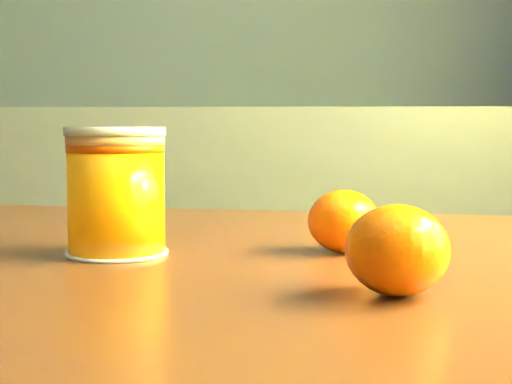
{
  "coord_description": "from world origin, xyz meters",
  "views": [
    {
      "loc": [
        0.92,
        -0.39,
        0.85
      ],
      "look_at": [
        0.9,
        0.17,
        0.8
      ],
      "focal_mm": 50.0,
      "sensor_mm": 36.0,
      "label": 1
    }
  ],
  "objects": [
    {
      "name": "orange_back",
      "position": [
        0.97,
        0.18,
        0.78
      ],
      "size": [
        0.07,
        0.07,
        0.05
      ],
      "primitive_type": "ellipsoid",
      "rotation": [
        0.0,
        0.0,
        0.41
      ],
      "color": "#FF6405",
      "rests_on": "table"
    },
    {
      "name": "orange_front",
      "position": [
        0.99,
        0.03,
        0.78
      ],
      "size": [
        0.07,
        0.07,
        0.05
      ],
      "primitive_type": "ellipsoid",
      "rotation": [
        0.0,
        0.0,
        -0.18
      ],
      "color": "#FF6405",
      "rests_on": "table"
    },
    {
      "name": "juice_glass",
      "position": [
        0.79,
        0.16,
        0.8
      ],
      "size": [
        0.08,
        0.08,
        0.1
      ],
      "rotation": [
        0.0,
        0.0,
        0.32
      ],
      "color": "orange",
      "rests_on": "table"
    }
  ]
}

